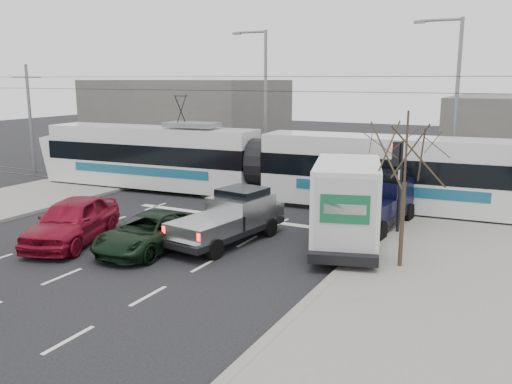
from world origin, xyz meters
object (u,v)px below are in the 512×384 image
at_px(navy_pickup, 378,201).
at_px(tram, 260,164).
at_px(box_truck, 347,205).
at_px(red_car, 72,221).
at_px(green_car, 149,232).
at_px(bare_tree, 406,154).
at_px(street_lamp_near, 453,99).
at_px(traffic_signal, 398,167).
at_px(silver_pickup, 232,216).
at_px(street_lamp_far, 263,95).

bearing_deg(navy_pickup, tram, 165.02).
relative_size(tram, box_truck, 3.74).
xyz_separation_m(tram, red_car, (-2.84, -10.06, -0.99)).
relative_size(tram, red_car, 5.08).
bearing_deg(box_truck, green_car, -166.47).
bearing_deg(red_car, bare_tree, -5.50).
bearing_deg(navy_pickup, street_lamp_near, 80.47).
xyz_separation_m(traffic_signal, tram, (-7.73, 3.38, -0.89)).
xyz_separation_m(traffic_signal, silver_pickup, (-5.33, -3.71, -1.77)).
distance_m(tram, silver_pickup, 7.53).
height_order(traffic_signal, red_car, traffic_signal).
xyz_separation_m(street_lamp_near, box_truck, (-2.07, -9.92, -3.51)).
bearing_deg(tram, street_lamp_near, 21.32).
bearing_deg(bare_tree, silver_pickup, 177.45).
height_order(tram, red_car, tram).
distance_m(bare_tree, navy_pickup, 5.91).
bearing_deg(red_car, green_car, -6.38).
bearing_deg(silver_pickup, green_car, -124.51).
height_order(street_lamp_near, navy_pickup, street_lamp_near).
relative_size(traffic_signal, box_truck, 0.53).
xyz_separation_m(silver_pickup, red_car, (-5.23, -2.97, -0.11)).
relative_size(street_lamp_near, navy_pickup, 1.63).
distance_m(tram, box_truck, 8.71).
height_order(navy_pickup, green_car, navy_pickup).
distance_m(street_lamp_near, tram, 10.06).
bearing_deg(silver_pickup, traffic_signal, 42.83).
distance_m(bare_tree, green_car, 9.35).
distance_m(street_lamp_far, box_truck, 15.60).
xyz_separation_m(tram, navy_pickup, (6.79, -2.53, -0.73)).
bearing_deg(traffic_signal, red_car, -147.69).
bearing_deg(silver_pickup, street_lamp_near, 69.16).
bearing_deg(box_truck, tram, 121.76).
distance_m(bare_tree, tram, 11.69).
bearing_deg(green_car, bare_tree, 11.89).
height_order(silver_pickup, box_truck, box_truck).
xyz_separation_m(silver_pickup, box_truck, (4.11, 1.30, 0.63)).
distance_m(street_lamp_near, navy_pickup, 7.97).
height_order(silver_pickup, red_car, silver_pickup).
xyz_separation_m(box_truck, green_car, (-6.22, -3.60, -0.94)).
relative_size(box_truck, red_car, 1.36).
bearing_deg(tram, bare_tree, -44.17).
height_order(street_lamp_near, red_car, street_lamp_near).
bearing_deg(navy_pickup, bare_tree, -61.43).
relative_size(bare_tree, navy_pickup, 0.90).
bearing_deg(red_car, box_truck, 6.14).
bearing_deg(silver_pickup, red_car, -142.38).
bearing_deg(red_car, navy_pickup, 19.60).
relative_size(bare_tree, street_lamp_near, 0.56).
relative_size(tram, navy_pickup, 4.63).
distance_m(traffic_signal, tram, 8.48).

